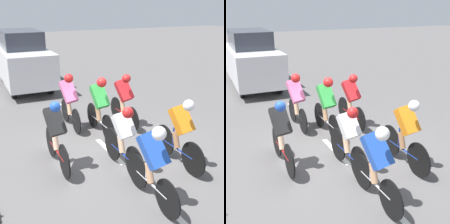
% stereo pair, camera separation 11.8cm
% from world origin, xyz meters
% --- Properties ---
extents(ground_plane, '(60.00, 60.00, 0.00)m').
position_xyz_m(ground_plane, '(0.00, 0.00, 0.00)').
color(ground_plane, '#565454').
extents(lane_stripe_mid, '(0.12, 1.40, 0.01)m').
position_xyz_m(lane_stripe_mid, '(0.00, -0.05, 0.00)').
color(lane_stripe_mid, white).
rests_on(lane_stripe_mid, ground).
extents(lane_stripe_far, '(0.12, 1.40, 0.01)m').
position_xyz_m(lane_stripe_far, '(0.00, -3.25, 0.00)').
color(lane_stripe_far, white).
rests_on(lane_stripe_far, ground).
extents(cyclist_orange, '(0.39, 1.69, 1.52)m').
position_xyz_m(cyclist_orange, '(-1.01, 1.17, 0.79)').
color(cyclist_orange, black).
rests_on(cyclist_orange, ground).
extents(cyclist_red, '(0.42, 1.64, 1.51)m').
position_xyz_m(cyclist_red, '(-1.01, -1.30, 0.80)').
color(cyclist_red, black).
rests_on(cyclist_red, ground).
extents(cyclist_pink, '(0.42, 1.61, 1.56)m').
position_xyz_m(cyclist_pink, '(0.38, -1.76, 0.83)').
color(cyclist_pink, black).
rests_on(cyclist_pink, ground).
extents(cyclist_white, '(0.39, 1.71, 1.46)m').
position_xyz_m(cyclist_white, '(0.13, 0.88, 0.75)').
color(cyclist_white, black).
rests_on(cyclist_white, ground).
extents(cyclist_black, '(0.38, 1.71, 1.52)m').
position_xyz_m(cyclist_black, '(1.29, 0.16, 0.78)').
color(cyclist_black, black).
rests_on(cyclist_black, ground).
extents(cyclist_blue, '(0.43, 1.61, 1.52)m').
position_xyz_m(cyclist_blue, '(0.19, 2.04, 0.81)').
color(cyclist_blue, black).
rests_on(cyclist_blue, ground).
extents(cyclist_green, '(0.39, 1.70, 1.57)m').
position_xyz_m(cyclist_green, '(-0.17, -1.00, 0.84)').
color(cyclist_green, black).
rests_on(cyclist_green, ground).
extents(support_car, '(1.70, 4.28, 2.21)m').
position_xyz_m(support_car, '(0.66, -6.70, 1.10)').
color(support_car, black).
rests_on(support_car, ground).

